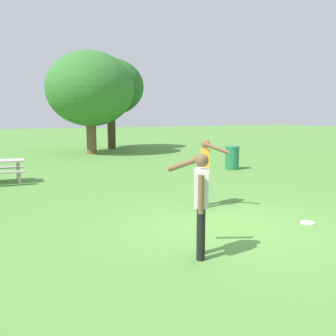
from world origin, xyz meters
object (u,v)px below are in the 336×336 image
Objects in this scene: person_catcher at (201,197)px; tree_far_right at (111,87)px; trash_can_beside_table at (232,158)px; person_thrower at (206,168)px; frisbee at (308,223)px; tree_broad_center at (90,89)px.

tree_far_right is (5.47, 19.16, 3.05)m from person_catcher.
trash_can_beside_table is at bearing -84.81° from tree_far_right.
person_thrower reaches higher than trash_can_beside_table.
tree_far_right reaches higher than person_catcher.
frisbee is at bearing -116.39° from trash_can_beside_table.
person_thrower reaches higher than frisbee.
tree_far_right is (-1.05, 11.54, 3.53)m from trash_can_beside_table.
trash_can_beside_table is at bearing 63.61° from frisbee.
person_catcher is 0.28× the size of tree_far_right.
person_catcher is 10.03m from trash_can_beside_table.
person_catcher is 0.28× the size of tree_broad_center.
tree_broad_center is at bearing 88.98° from frisbee.
trash_can_beside_table reaches higher than frisbee.
tree_far_right is at bearing 95.19° from trash_can_beside_table.
tree_far_right is at bearing 82.45° from frisbee.
tree_broad_center reaches higher than person_catcher.
tree_broad_center is at bearing 84.45° from person_thrower.
tree_far_right reaches higher than frisbee.
frisbee is (1.05, -2.24, -0.95)m from person_thrower.
frisbee is (3.00, 0.52, -0.95)m from person_catcher.
frisbee is 0.05× the size of tree_broad_center.
person_thrower and person_catcher have the same top height.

